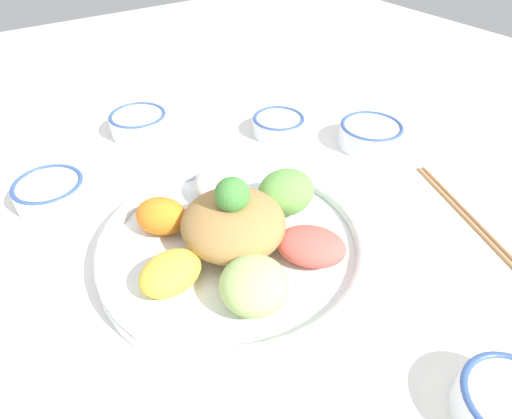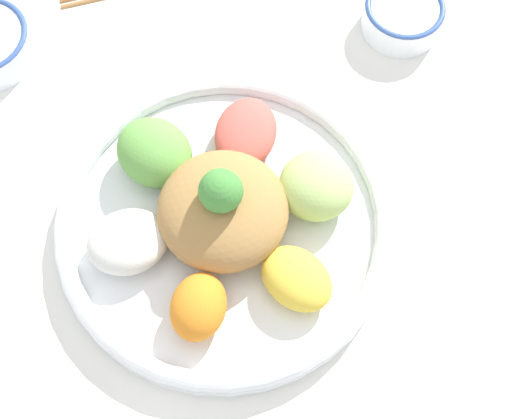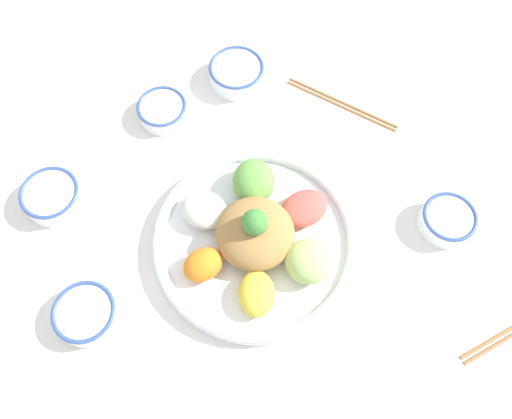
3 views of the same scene
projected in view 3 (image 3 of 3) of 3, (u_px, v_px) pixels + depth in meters
ground_plane at (238, 255)px, 0.90m from camera, size 2.40×2.40×0.00m
salad_platter at (256, 237)px, 0.88m from camera, size 0.36×0.36×0.12m
sauce_bowl_red at (237, 73)px, 1.04m from camera, size 0.12×0.12×0.04m
rice_bowl_blue at (162, 110)px, 1.01m from camera, size 0.10×0.10×0.04m
sauce_bowl_dark at (52, 196)px, 0.92m from camera, size 0.11×0.11×0.04m
rice_bowl_plain at (86, 314)px, 0.83m from camera, size 0.11×0.11×0.04m
sauce_bowl_far at (447, 220)px, 0.90m from camera, size 0.10×0.10×0.04m
chopsticks_pair_near at (342, 103)px, 1.04m from camera, size 0.24×0.10×0.01m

